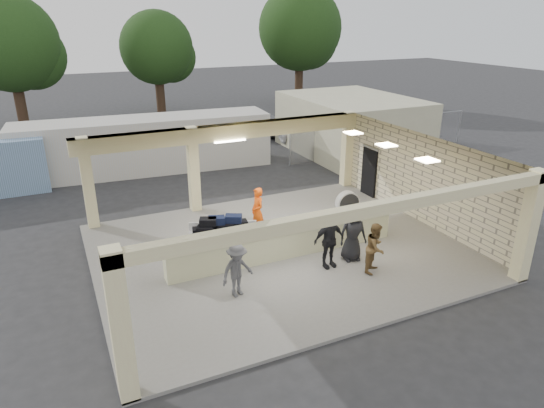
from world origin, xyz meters
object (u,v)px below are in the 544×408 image
passenger_a (376,248)px  passenger_c (237,270)px  luggage_cart (222,233)px  car_white_b (348,128)px  baggage_counter (285,242)px  passenger_d (353,233)px  passenger_b (329,240)px  car_dark (264,126)px  car_white_a (317,131)px  baggage_handler (258,212)px  container_white (146,145)px  drum_fan (347,203)px

passenger_a → passenger_c: passenger_a is taller
luggage_cart → car_white_b: (12.91, 12.09, -0.10)m
baggage_counter → passenger_d: (1.88, -1.12, 0.44)m
passenger_b → car_dark: passenger_b is taller
passenger_a → passenger_d: bearing=65.7°
passenger_a → car_white_a: bearing=30.5°
passenger_a → car_white_a: passenger_a is taller
luggage_cart → passenger_a: passenger_a is taller
baggage_handler → passenger_a: 4.60m
car_white_b → car_dark: 5.49m
baggage_counter → baggage_handler: (-0.14, 1.95, 0.40)m
car_white_b → passenger_b: bearing=147.7°
luggage_cart → passenger_d: bearing=-10.7°
car_white_a → car_white_b: 2.21m
passenger_d → baggage_counter: bearing=159.9°
baggage_handler → passenger_b: passenger_b is taller
container_white → car_white_a: bearing=12.4°
baggage_counter → passenger_a: bearing=-45.2°
car_white_b → car_dark: bearing=62.7°
luggage_cart → car_white_b: size_ratio=0.56×
luggage_cart → car_dark: car_dark is taller
luggage_cart → drum_fan: bearing=29.4°
drum_fan → passenger_d: 3.68m
baggage_counter → baggage_handler: 2.00m
luggage_cart → baggage_handler: bearing=47.8°
luggage_cart → passenger_a: (3.91, -3.12, 0.05)m
baggage_handler → car_white_b: size_ratio=0.37×
baggage_handler → passenger_a: baggage_handler is taller
passenger_a → passenger_c: size_ratio=1.01×
container_white → luggage_cart: bearing=-84.2°
passenger_d → car_white_b: bearing=67.9°
car_dark → container_white: bearing=140.7°
passenger_d → container_white: 13.53m
passenger_b → passenger_a: bearing=-38.3°
baggage_handler → passenger_a: (2.22, -4.03, -0.09)m
drum_fan → car_dark: bearing=86.1°
car_white_a → car_dark: car_dark is taller
passenger_c → car_white_b: (13.37, 14.72, -0.15)m
passenger_a → passenger_d: (-0.20, 0.97, 0.12)m
passenger_c → container_white: (0.19, 13.41, 0.48)m
drum_fan → car_white_a: car_white_a is taller
passenger_a → car_white_a: 16.87m
baggage_handler → car_white_b: bearing=133.9°
baggage_counter → luggage_cart: 2.13m
baggage_counter → drum_fan: bearing=28.3°
passenger_a → car_white_a: (6.79, 15.44, -0.20)m
baggage_counter → drum_fan: (3.75, 2.02, 0.07)m
baggage_counter → passenger_b: bearing=-53.1°
drum_fan → container_white: 11.43m
drum_fan → passenger_b: size_ratio=0.57×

